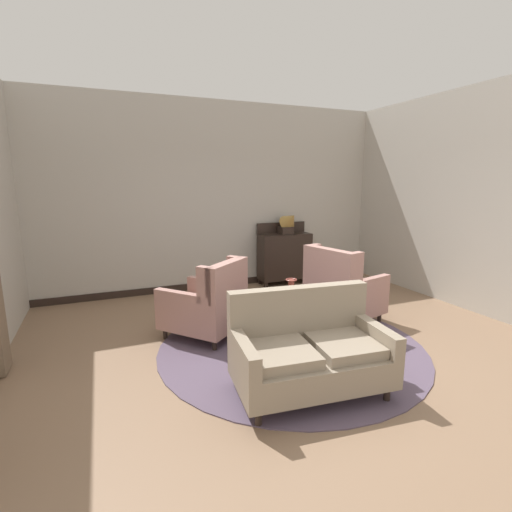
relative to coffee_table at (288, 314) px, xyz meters
The scene contains 12 objects.
ground 0.53m from the coffee_table, 82.56° to the right, with size 8.95×8.95×0.00m, color #896B51.
wall_back 3.14m from the coffee_table, 89.19° to the left, with size 6.55×0.08×3.36m, color #BCB7AD.
wall_right 3.53m from the coffee_table, 11.29° to the left, with size 0.08×4.47×3.36m, color #BCB7AD.
baseboard_back 2.85m from the coffee_table, 89.17° to the left, with size 6.39×0.03×0.12m, color black.
area_rug 0.42m from the coffee_table, 17.58° to the right, with size 3.17×3.17×0.01m, color #5B4C60.
coffee_table is the anchor object (origin of this frame).
porcelain_vase 0.23m from the coffee_table, 10.23° to the right, with size 0.17×0.17×0.34m.
settee 0.96m from the coffee_table, 105.53° to the right, with size 1.50×0.93×0.96m.
armchair_far_left 1.04m from the coffee_table, 140.75° to the left, with size 1.17×1.18×1.02m.
armchair_near_sideboard 1.17m from the coffee_table, 23.26° to the left, with size 1.03×1.03×1.08m.
sideboard 2.88m from the coffee_table, 64.11° to the left, with size 1.01×0.38×1.18m.
gramophone 2.93m from the coffee_table, 62.47° to the left, with size 0.37×0.46×0.50m.
Camera 1 is at (-2.01, -3.45, 1.97)m, focal length 26.32 mm.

